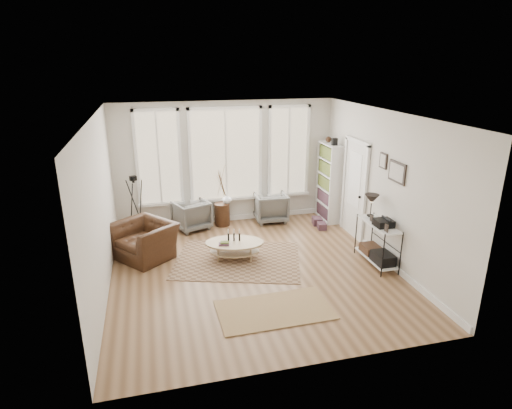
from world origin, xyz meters
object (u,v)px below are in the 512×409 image
object	(u,v)px
bookcase	(329,182)
accent_chair	(145,240)
side_table	(222,196)
coffee_table	(234,246)
armchair_left	(191,215)
armchair_right	(270,207)
low_shelf	(377,239)

from	to	relation	value
bookcase	accent_chair	xyz separation A→B (m)	(-4.40, -1.13, -0.59)
side_table	accent_chair	bearing A→B (deg)	-143.01
coffee_table	armchair_left	distance (m)	1.93
bookcase	armchair_right	distance (m)	1.55
low_shelf	bookcase	bearing A→B (deg)	88.72
bookcase	armchair_right	xyz separation A→B (m)	(-1.41, 0.22, -0.60)
armchair_left	accent_chair	xyz separation A→B (m)	(-1.07, -1.30, 0.02)
low_shelf	armchair_left	bearing A→B (deg)	140.64
low_shelf	armchair_left	distance (m)	4.25
low_shelf	armchair_right	xyz separation A→B (m)	(-1.35, 2.75, -0.16)
side_table	accent_chair	xyz separation A→B (m)	(-1.80, -1.36, -0.37)
side_table	bookcase	bearing A→B (deg)	-4.94
coffee_table	armchair_left	xyz separation A→B (m)	(-0.65, 1.82, 0.06)
low_shelf	coffee_table	distance (m)	2.78
low_shelf	accent_chair	xyz separation A→B (m)	(-4.35, 1.39, -0.15)
bookcase	accent_chair	world-z (taller)	bookcase
armchair_left	side_table	xyz separation A→B (m)	(0.73, 0.05, 0.39)
accent_chair	armchair_right	bearing A→B (deg)	75.18
side_table	accent_chair	size ratio (longest dim) A/B	1.37
coffee_table	bookcase	bearing A→B (deg)	31.52
armchair_left	side_table	distance (m)	0.83
coffee_table	side_table	bearing A→B (deg)	87.49
armchair_left	accent_chair	size ratio (longest dim) A/B	0.68
bookcase	armchair_left	distance (m)	3.40
low_shelf	armchair_left	world-z (taller)	low_shelf
low_shelf	accent_chair	world-z (taller)	low_shelf
low_shelf	accent_chair	distance (m)	4.57
low_shelf	side_table	xyz separation A→B (m)	(-2.55, 2.75, 0.22)
bookcase	accent_chair	distance (m)	4.59
low_shelf	coffee_table	world-z (taller)	low_shelf
armchair_left	armchair_right	bearing A→B (deg)	160.63
low_shelf	side_table	world-z (taller)	side_table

